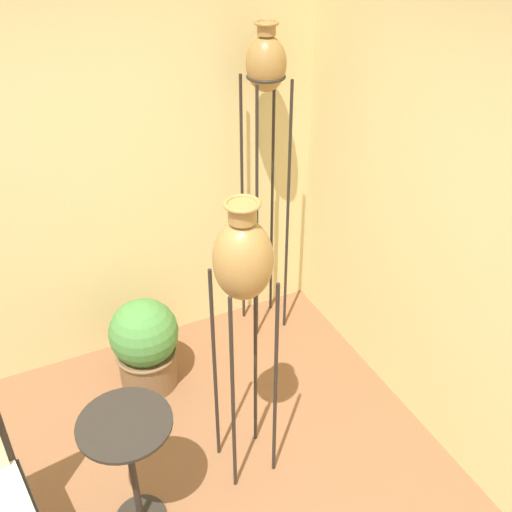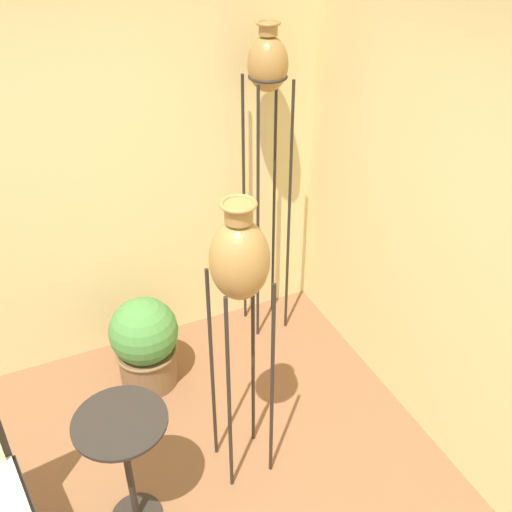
{
  "view_description": "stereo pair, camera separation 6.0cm",
  "coord_description": "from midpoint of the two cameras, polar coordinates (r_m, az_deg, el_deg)",
  "views": [
    {
      "loc": [
        -0.06,
        -1.41,
        2.92
      ],
      "look_at": [
        1.2,
        1.21,
        1.01
      ],
      "focal_mm": 42.0,
      "sensor_mm": 36.0,
      "label": 1
    },
    {
      "loc": [
        -0.0,
        -1.44,
        2.92
      ],
      "look_at": [
        1.2,
        1.21,
        1.01
      ],
      "focal_mm": 42.0,
      "sensor_mm": 36.0,
      "label": 2
    }
  ],
  "objects": [
    {
      "name": "wall_back",
      "position": [
        3.77,
        -22.85,
        6.0
      ],
      "size": [
        7.95,
        0.06,
        2.7
      ],
      "color": "beige",
      "rests_on": "ground_plane"
    },
    {
      "name": "vase_stand_tall",
      "position": [
        3.71,
        0.47,
        16.11
      ],
      "size": [
        0.25,
        0.25,
        2.18
      ],
      "color": "#28231E",
      "rests_on": "ground_plane"
    },
    {
      "name": "potted_plant",
      "position": [
        3.95,
        -10.94,
        -8.19
      ],
      "size": [
        0.44,
        0.44,
        0.65
      ],
      "color": "brown",
      "rests_on": "ground_plane"
    },
    {
      "name": "vase_stand_medium",
      "position": [
        2.75,
        -1.87,
        -0.92
      ],
      "size": [
        0.28,
        0.28,
        1.7
      ],
      "color": "#28231E",
      "rests_on": "ground_plane"
    },
    {
      "name": "side_table",
      "position": [
        3.11,
        -12.53,
        -17.77
      ],
      "size": [
        0.45,
        0.45,
        0.75
      ],
      "color": "#28231E",
      "rests_on": "ground_plane"
    }
  ]
}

